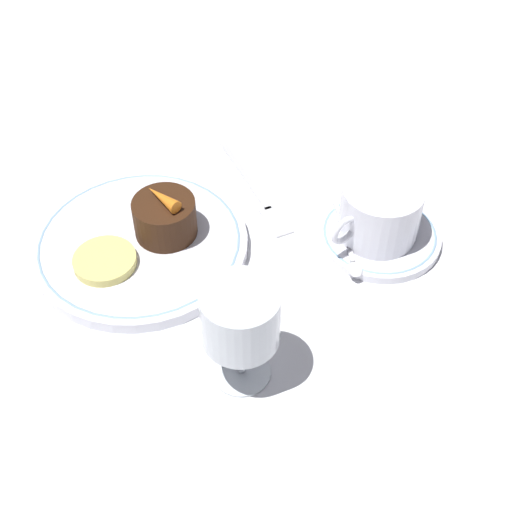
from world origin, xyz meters
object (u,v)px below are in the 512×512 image
(dinner_plate, at_px, (140,244))
(fork, at_px, (261,198))
(coffee_cup, at_px, (380,211))
(wine_glass, at_px, (244,320))
(dessert_cake, at_px, (165,218))

(dinner_plate, distance_m, fork, 0.16)
(dinner_plate, relative_size, coffee_cup, 2.07)
(coffee_cup, xyz_separation_m, wine_glass, (0.22, 0.05, 0.03))
(fork, height_order, dessert_cake, dessert_cake)
(dinner_plate, xyz_separation_m, wine_glass, (0.01, 0.20, 0.07))
(dinner_plate, xyz_separation_m, fork, (-0.16, 0.02, -0.01))
(dinner_plate, height_order, dessert_cake, dessert_cake)
(dinner_plate, distance_m, coffee_cup, 0.26)
(coffee_cup, height_order, dessert_cake, coffee_cup)
(dinner_plate, height_order, fork, dinner_plate)
(dinner_plate, height_order, wine_glass, wine_glass)
(wine_glass, xyz_separation_m, dessert_cake, (-0.04, -0.19, -0.04))
(coffee_cup, distance_m, fork, 0.15)
(coffee_cup, relative_size, fork, 0.62)
(dessert_cake, bearing_deg, coffee_cup, 142.81)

